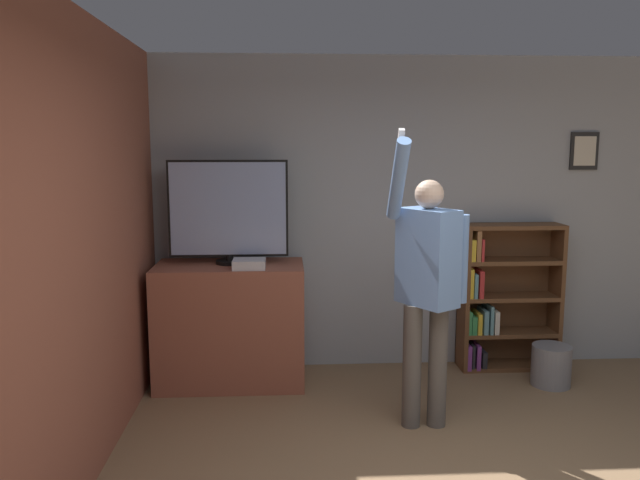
% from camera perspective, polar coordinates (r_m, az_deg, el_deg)
% --- Properties ---
extents(wall_back, '(6.25, 0.09, 2.70)m').
position_cam_1_polar(wall_back, '(5.50, 7.34, 2.39)').
color(wall_back, '#9EA3A8').
rests_on(wall_back, ground_plane).
extents(wall_side_brick, '(0.06, 4.38, 2.70)m').
position_cam_1_polar(wall_side_brick, '(4.16, -19.24, -0.03)').
color(wall_side_brick, '#93513D').
rests_on(wall_side_brick, ground_plane).
extents(tv_ledge, '(1.19, 0.62, 0.99)m').
position_cam_1_polar(tv_ledge, '(5.21, -8.19, -7.60)').
color(tv_ledge, '#93513D').
rests_on(tv_ledge, ground_plane).
extents(television, '(0.96, 0.22, 0.84)m').
position_cam_1_polar(television, '(5.06, -8.38, 2.64)').
color(television, black).
rests_on(television, tv_ledge).
extents(game_console, '(0.25, 0.22, 0.07)m').
position_cam_1_polar(game_console, '(4.90, -6.49, -2.19)').
color(game_console, silver).
rests_on(game_console, tv_ledge).
extents(bookshelf, '(0.86, 0.28, 1.28)m').
position_cam_1_polar(bookshelf, '(5.69, 16.23, -5.23)').
color(bookshelf, brown).
rests_on(bookshelf, ground_plane).
extents(person, '(0.55, 0.56, 2.05)m').
position_cam_1_polar(person, '(4.28, 9.78, -3.66)').
color(person, '#56514C').
rests_on(person, ground_plane).
extents(waste_bin, '(0.31, 0.31, 0.33)m').
position_cam_1_polar(waste_bin, '(5.52, 20.38, -10.70)').
color(waste_bin, gray).
rests_on(waste_bin, ground_plane).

